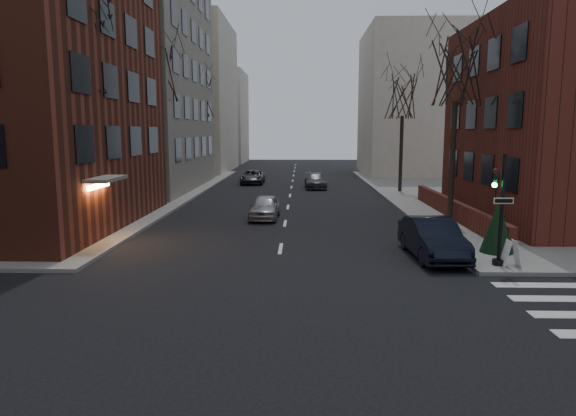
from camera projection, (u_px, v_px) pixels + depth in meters
The scene contains 20 objects.
ground at pixel (255, 390), 9.85m from camera, with size 160.00×160.00×0.00m, color black.
building_left_tan at pixel (83, 19), 41.81m from camera, with size 18.00×18.00×28.00m, color gray.
low_wall_right at pixel (454, 209), 28.29m from camera, with size 0.35×16.00×1.00m, color #5A231A.
building_distant_la at pixel (173, 98), 63.26m from camera, with size 14.00×16.00×18.00m, color beige.
building_distant_ra at pixel (427, 103), 57.70m from camera, with size 14.00×14.00×16.00m, color beige.
building_distant_lb at pixel (213, 118), 80.31m from camera, with size 10.00×12.00×14.00m, color beige.
traffic_signal at pixel (499, 217), 18.25m from camera, with size 0.76×0.44×4.00m.
tree_left_a at pixel (83, 50), 22.65m from camera, with size 4.18×4.18×10.26m.
tree_left_b at pixel (158, 71), 34.45m from camera, with size 4.40×4.40×10.80m.
tree_left_c at pixel (199, 98), 48.42m from camera, with size 3.96×3.96×9.72m.
tree_right_a at pixel (457, 70), 26.22m from camera, with size 3.96×3.96×9.72m.
tree_right_b at pixel (403, 97), 40.12m from camera, with size 3.74×3.74×9.18m.
streetlamp_near at pixel (152, 143), 31.18m from camera, with size 0.36×0.36×6.28m.
streetlamp_far at pixel (210, 138), 50.95m from camera, with size 0.36×0.36×6.28m.
parked_sedan at pixel (433, 238), 20.03m from camera, with size 1.65×4.73×1.56m, color black.
car_lane_silver at pixel (265, 207), 29.07m from camera, with size 1.57×3.89×1.33m, color #9F9FA4.
car_lane_gray at pixel (315, 181), 44.55m from camera, with size 1.80×4.44×1.29m, color #3D3E42.
car_lane_far at pixel (253, 177), 48.34m from camera, with size 2.11×4.58×1.27m, color #3C3C41.
sandwich_board at pixel (511, 253), 18.28m from camera, with size 0.42×0.59×0.95m, color white.
evergreen_shrub at pixel (498, 226), 20.28m from camera, with size 1.28×1.28×2.14m, color black.
Camera 1 is at (0.87, -9.20, 4.94)m, focal length 32.00 mm.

